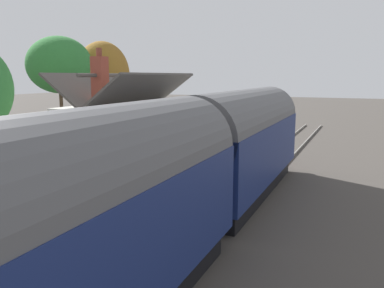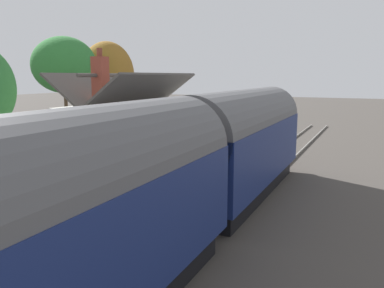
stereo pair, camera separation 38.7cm
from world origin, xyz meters
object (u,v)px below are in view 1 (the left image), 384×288
planter_by_door (177,138)px  tree_far_right (103,75)px  tree_distant (59,65)px  planter_corner_building (178,128)px  station_building (127,129)px  train (106,212)px  bench_mid_platform (212,130)px  bench_platform_end (36,193)px

planter_by_door → tree_far_right: (6.26, 9.90, 3.79)m
planter_by_door → tree_distant: 11.74m
planter_by_door → tree_distant: bearing=79.3°
planter_corner_building → tree_far_right: (2.40, 8.13, 3.78)m
planter_by_door → planter_corner_building: planter_corner_building is taller
station_building → tree_far_right: 15.24m
planter_corner_building → tree_distant: bearing=101.7°
train → tree_distant: size_ratio=3.70×
tree_far_right → tree_distant: tree_distant is taller
bench_mid_platform → tree_far_right: bearing=72.9°
bench_mid_platform → planter_by_door: size_ratio=1.47×
tree_distant → planter_by_door: bearing=-100.7°
tree_far_right → tree_distant: (-4.25, 0.75, 0.71)m
station_building → planter_by_door: station_building is taller
planter_by_door → tree_distant: size_ratio=0.12×
bench_platform_end → tree_distant: size_ratio=0.18×
train → bench_platform_end: (2.59, 4.47, -0.87)m
tree_far_right → planter_by_door: bearing=-122.3°
bench_mid_platform → planter_corner_building: bearing=71.0°
station_building → tree_far_right: bearing=40.2°
bench_mid_platform → tree_far_right: 12.16m
train → station_building: station_building is taller
bench_platform_end → planter_by_door: 12.74m
bench_platform_end → planter_corner_building: 16.81m
train → tree_far_right: size_ratio=3.74×
train → bench_mid_platform: size_ratio=20.31×
station_building → train: bearing=-149.1°
station_building → tree_distant: bearing=55.3°
train → planter_corner_building: bearing=21.6°
planter_corner_building → tree_distant: tree_distant is taller
bench_platform_end → tree_distant: bearing=39.2°
station_building → bench_mid_platform: size_ratio=4.84×
train → planter_corner_building: train is taller
train → planter_corner_building: 20.57m
bench_platform_end → tree_far_right: bearing=30.6°
tree_distant → station_building: bearing=-124.7°
bench_platform_end → tree_distant: tree_distant is taller
station_building → bench_mid_platform: bearing=-10.0°
station_building → planter_corner_building: station_building is taller
train → planter_by_door: 16.35m
tree_far_right → tree_distant: size_ratio=0.99×
bench_platform_end → planter_corner_building: size_ratio=1.81×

